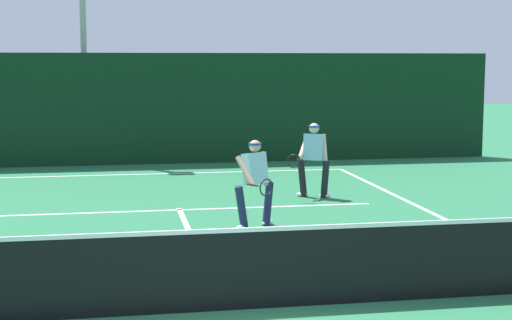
{
  "coord_description": "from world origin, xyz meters",
  "views": [
    {
      "loc": [
        -1.18,
        -8.66,
        2.87
      ],
      "look_at": [
        1.42,
        5.77,
        1.0
      ],
      "focal_mm": 54.81,
      "sensor_mm": 36.0,
      "label": 1
    }
  ],
  "objects": [
    {
      "name": "court_line_centre",
      "position": [
        0.0,
        3.2,
        0.0
      ],
      "size": [
        0.1,
        6.4,
        0.01
      ],
      "primitive_type": "cube",
      "color": "white",
      "rests_on": "ground_plane"
    },
    {
      "name": "court_line_service",
      "position": [
        0.0,
        6.22,
        0.0
      ],
      "size": [
        7.64,
        0.1,
        0.01
      ],
      "primitive_type": "cube",
      "color": "white",
      "rests_on": "ground_plane"
    },
    {
      "name": "court_line_baseline_far",
      "position": [
        0.0,
        11.18,
        0.0
      ],
      "size": [
        9.37,
        0.1,
        0.01
      ],
      "primitive_type": "cube",
      "color": "white",
      "rests_on": "ground_plane"
    },
    {
      "name": "tennis_ball",
      "position": [
        2.25,
        8.91,
        0.03
      ],
      "size": [
        0.07,
        0.07,
        0.07
      ],
      "primitive_type": "sphere",
      "color": "#D1E033",
      "rests_on": "ground_plane"
    },
    {
      "name": "tennis_net",
      "position": [
        0.0,
        0.0,
        0.5
      ],
      "size": [
        10.27,
        0.09,
        1.05
      ],
      "color": "#1E4723",
      "rests_on": "ground_plane"
    },
    {
      "name": "back_fence_windscreen",
      "position": [
        0.0,
        13.16,
        1.54
      ],
      "size": [
        19.33,
        0.12,
        3.08
      ],
      "primitive_type": "cube",
      "color": "black",
      "rests_on": "ground_plane"
    },
    {
      "name": "ground_plane",
      "position": [
        0.0,
        0.0,
        0.0
      ],
      "size": [
        80.0,
        80.0,
        0.0
      ],
      "primitive_type": "plane",
      "color": "#287146"
    },
    {
      "name": "player_far",
      "position": [
        2.89,
        7.14,
        0.86
      ],
      "size": [
        1.02,
        0.84,
        1.58
      ],
      "rotation": [
        0.0,
        0.0,
        2.65
      ],
      "color": "black",
      "rests_on": "ground_plane"
    },
    {
      "name": "player_near",
      "position": [
        1.15,
        4.38,
        0.83
      ],
      "size": [
        0.81,
        1.0,
        1.53
      ],
      "rotation": [
        0.0,
        0.0,
        3.68
      ],
      "color": "#1E234C",
      "rests_on": "ground_plane"
    }
  ]
}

